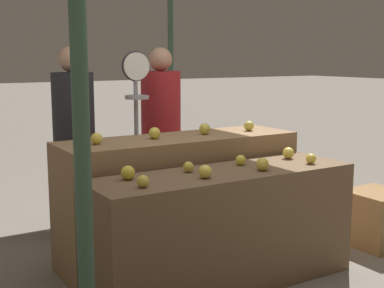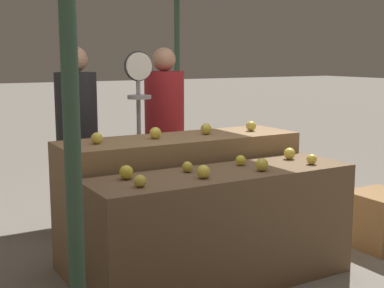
{
  "view_description": "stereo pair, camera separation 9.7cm",
  "coord_description": "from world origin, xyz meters",
  "views": [
    {
      "loc": [
        -2.02,
        -2.86,
        1.56
      ],
      "look_at": [
        -0.08,
        0.3,
        0.95
      ],
      "focal_mm": 50.0,
      "sensor_mm": 36.0,
      "label": 1
    },
    {
      "loc": [
        -1.94,
        -2.91,
        1.56
      ],
      "look_at": [
        -0.08,
        0.3,
        0.95
      ],
      "focal_mm": 50.0,
      "sensor_mm": 36.0,
      "label": 2
    }
  ],
  "objects": [
    {
      "name": "apple_front_5",
      "position": [
        -0.22,
        0.1,
        0.83
      ],
      "size": [
        0.07,
        0.07,
        0.07
      ],
      "primitive_type": "sphere",
      "color": "gold",
      "rests_on": "display_counter_front"
    },
    {
      "name": "apple_front_7",
      "position": [
        0.66,
        0.12,
        0.84
      ],
      "size": [
        0.09,
        0.09,
        0.09
      ],
      "primitive_type": "sphere",
      "color": "yellow",
      "rests_on": "display_counter_front"
    },
    {
      "name": "apple_back_2",
      "position": [
        0.23,
        0.61,
        1.0
      ],
      "size": [
        0.09,
        0.09,
        0.09
      ],
      "primitive_type": "sphere",
      "color": "gold",
      "rests_on": "display_counter_back"
    },
    {
      "name": "apple_front_1",
      "position": [
        -0.23,
        -0.11,
        0.84
      ],
      "size": [
        0.09,
        0.09,
        0.09
      ],
      "primitive_type": "sphere",
      "color": "yellow",
      "rests_on": "display_counter_front"
    },
    {
      "name": "display_counter_front",
      "position": [
        0.0,
        0.0,
        0.4
      ],
      "size": [
        1.88,
        0.55,
        0.8
      ],
      "primitive_type": "cube",
      "color": "brown",
      "rests_on": "ground_plane"
    },
    {
      "name": "apple_front_2",
      "position": [
        0.22,
        -0.12,
        0.84
      ],
      "size": [
        0.09,
        0.09,
        0.09
      ],
      "primitive_type": "sphere",
      "color": "gold",
      "rests_on": "display_counter_front"
    },
    {
      "name": "apple_front_3",
      "position": [
        0.67,
        -0.11,
        0.84
      ],
      "size": [
        0.08,
        0.08,
        0.08
      ],
      "primitive_type": "sphere",
      "color": "yellow",
      "rests_on": "display_counter_front"
    },
    {
      "name": "produce_scale",
      "position": [
        -0.07,
        1.19,
        1.15
      ],
      "size": [
        0.25,
        0.2,
        1.6
      ],
      "color": "#99999E",
      "rests_on": "ground_plane"
    },
    {
      "name": "apple_front_0",
      "position": [
        -0.67,
        -0.11,
        0.84
      ],
      "size": [
        0.07,
        0.07,
        0.07
      ],
      "primitive_type": "sphere",
      "color": "gold",
      "rests_on": "display_counter_front"
    },
    {
      "name": "person_vendor_at_scale",
      "position": [
        0.32,
        1.49,
        0.94
      ],
      "size": [
        0.45,
        0.45,
        1.64
      ],
      "rotation": [
        0.0,
        0.0,
        2.88
      ],
      "color": "#2D2D38",
      "rests_on": "ground_plane"
    },
    {
      "name": "wooden_crate_side",
      "position": [
        1.54,
        -0.01,
        0.23
      ],
      "size": [
        0.45,
        0.45,
        0.45
      ],
      "primitive_type": "cube",
      "color": "#9E7547",
      "rests_on": "ground_plane"
    },
    {
      "name": "display_counter_back",
      "position": [
        0.0,
        0.6,
        0.48
      ],
      "size": [
        1.88,
        0.55,
        0.96
      ],
      "primitive_type": "cube",
      "color": "olive",
      "rests_on": "ground_plane"
    },
    {
      "name": "ground_plane",
      "position": [
        0.0,
        0.0,
        0.0
      ],
      "size": [
        60.0,
        60.0,
        0.0
      ],
      "primitive_type": "plane",
      "color": "gray"
    },
    {
      "name": "apple_front_4",
      "position": [
        -0.66,
        0.11,
        0.84
      ],
      "size": [
        0.09,
        0.09,
        0.09
      ],
      "primitive_type": "sphere",
      "color": "gold",
      "rests_on": "display_counter_front"
    },
    {
      "name": "apple_front_6",
      "position": [
        0.21,
        0.11,
        0.84
      ],
      "size": [
        0.07,
        0.07,
        0.07
      ],
      "primitive_type": "sphere",
      "color": "gold",
      "rests_on": "display_counter_front"
    },
    {
      "name": "apple_back_3",
      "position": [
        0.65,
        0.59,
        1.0
      ],
      "size": [
        0.08,
        0.08,
        0.08
      ],
      "primitive_type": "sphere",
      "color": "gold",
      "rests_on": "display_counter_back"
    },
    {
      "name": "apple_back_0",
      "position": [
        -0.67,
        0.6,
        1.0
      ],
      "size": [
        0.08,
        0.08,
        0.08
      ],
      "primitive_type": "sphere",
      "color": "yellow",
      "rests_on": "display_counter_back"
    },
    {
      "name": "apple_back_1",
      "position": [
        -0.21,
        0.61,
        1.0
      ],
      "size": [
        0.09,
        0.09,
        0.09
      ],
      "primitive_type": "sphere",
      "color": "yellow",
      "rests_on": "display_counter_back"
    },
    {
      "name": "person_customer_left",
      "position": [
        -0.53,
        1.45,
        0.95
      ],
      "size": [
        0.43,
        0.43,
        1.64
      ],
      "rotation": [
        0.0,
        0.0,
        2.87
      ],
      "color": "#2D2D38",
      "rests_on": "ground_plane"
    }
  ]
}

